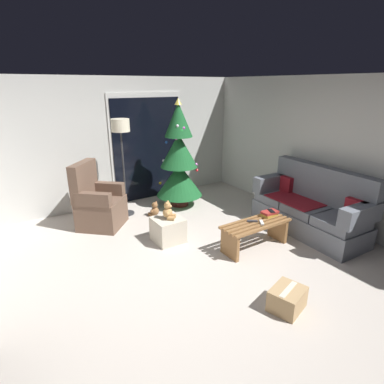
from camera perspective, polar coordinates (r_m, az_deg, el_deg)
The scene contains 18 objects.
ground_plane at distance 4.20m, azimuth 0.68°, elevation -14.75°, with size 7.00×7.00×0.00m, color #BCB2A8.
wall_back at distance 6.35m, azimuth -15.02°, elevation 8.69°, with size 5.72×0.12×2.50m, color beige.
wall_right at distance 5.71m, azimuth 25.50°, elevation 6.33°, with size 0.12×6.00×2.50m, color beige.
patio_door_frame at distance 6.59m, azimuth -8.24°, elevation 8.18°, with size 1.60×0.02×2.20m, color silver.
patio_door_glass at distance 6.58m, azimuth -8.15°, elevation 7.73°, with size 1.50×0.02×2.10m, color black.
couch at distance 5.51m, azimuth 21.13°, elevation -2.80°, with size 0.88×1.98×1.08m.
coffee_table at distance 4.74m, azimuth 11.63°, elevation -7.07°, with size 1.10×0.40×0.42m.
remote_white at distance 4.67m, azimuth 12.75°, elevation -5.50°, with size 0.04×0.16×0.02m, color silver.
remote_graphite at distance 4.69m, azimuth 11.09°, elevation -5.29°, with size 0.04×0.16×0.02m, color #333338.
book_stack at distance 4.95m, azimuth 14.13°, elevation -3.84°, with size 0.27×0.17×0.08m.
cell_phone at distance 4.94m, azimuth 14.44°, elevation -3.38°, with size 0.07×0.14×0.01m, color black.
christmas_tree at distance 6.09m, azimuth -2.43°, elevation 5.81°, with size 0.92×0.92×2.11m.
armchair at distance 5.54m, azimuth -16.95°, elevation -2.17°, with size 0.97×0.97×1.13m.
floor_lamp at distance 5.65m, azimuth -12.97°, elevation 10.24°, with size 0.32×0.32×1.78m.
ottoman at distance 4.89m, azimuth -4.45°, elevation -6.96°, with size 0.44×0.44×0.38m, color beige.
teddy_bear_honey at distance 4.75m, azimuth -4.42°, elevation -3.59°, with size 0.22×0.21×0.29m.
teddy_bear_chestnut_by_tree at distance 5.84m, azimuth -6.93°, elevation -3.28°, with size 0.21×0.21×0.29m.
cardboard_box_taped_mid_floor at distance 3.73m, azimuth 17.18°, elevation -18.34°, with size 0.46×0.41×0.25m.
Camera 1 is at (-1.94, -2.88, 2.35)m, focal length 28.87 mm.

